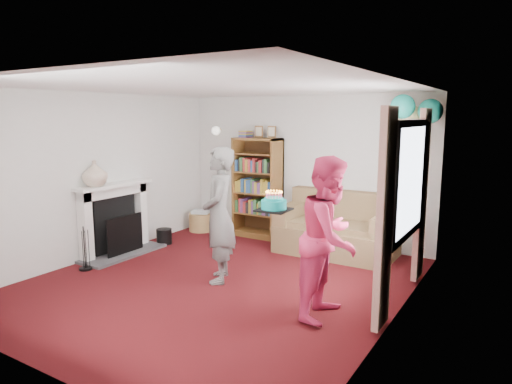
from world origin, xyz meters
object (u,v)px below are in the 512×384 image
Objects in this scene: person_striped at (219,215)px; birthday_cake at (274,205)px; sofa at (338,231)px; bookcase at (258,188)px; person_magenta at (330,238)px.

birthday_cake is (0.98, -0.29, 0.29)m from person_striped.
sofa is 2.23m from person_striped.
bookcase is 1.09× the size of sofa.
person_striped is at bearing 79.99° from person_magenta.
sofa is at bearing 126.01° from person_striped.
person_striped is (0.76, -2.22, 0.01)m from bookcase.
bookcase reaches higher than person_magenta.
sofa is 2.43m from person_magenta.
person_magenta is 0.73m from birthday_cake.
person_magenta is (1.64, -0.25, -0.01)m from person_striped.
bookcase is at bearing 168.27° from person_striped.
person_striped is (-0.86, -1.99, 0.53)m from sofa.
person_striped reaches higher than person_magenta.
birthday_cake reaches higher than sofa.
person_striped is 1.06m from birthday_cake.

